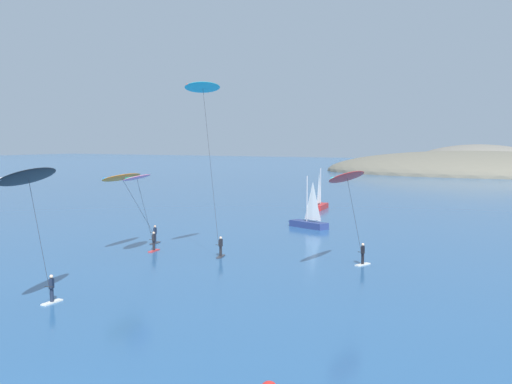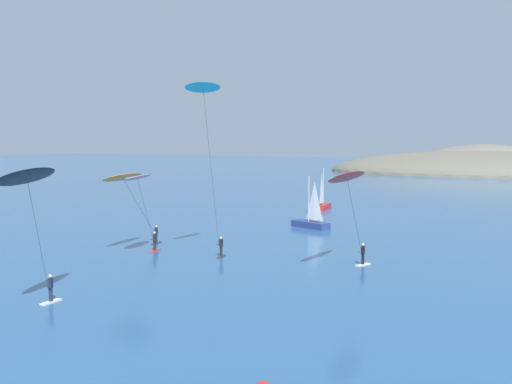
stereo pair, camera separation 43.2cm
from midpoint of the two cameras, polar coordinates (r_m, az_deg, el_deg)
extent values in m
ellipsoid|color=slate|center=(204.83, 19.61, 1.73)|extent=(44.93, 38.05, 16.32)
ellipsoid|color=#6B6656|center=(193.35, 19.46, 1.58)|extent=(89.37, 52.77, 12.84)
cube|color=navy|center=(70.84, 5.04, -2.91)|extent=(4.98, 3.03, 0.70)
cone|color=navy|center=(72.55, 3.71, -2.72)|extent=(2.25, 1.40, 0.67)
cylinder|color=#B2B2B7|center=(70.73, 4.89, -0.59)|extent=(0.12, 0.12, 5.00)
pyramid|color=white|center=(70.11, 5.40, -0.79)|extent=(1.71, 0.72, 4.25)
cylinder|color=#A5A5AD|center=(70.34, 5.39, -2.47)|extent=(1.71, 0.72, 0.08)
cube|color=#B22323|center=(89.65, 6.07, -1.31)|extent=(2.24, 4.97, 0.70)
cone|color=#B22323|center=(91.98, 6.41, -1.16)|extent=(1.04, 2.24, 0.67)
cylinder|color=#B2B2B7|center=(89.69, 6.13, 0.52)|extent=(0.12, 0.12, 5.00)
pyramid|color=white|center=(88.83, 6.00, 0.37)|extent=(0.40, 1.79, 4.25)
cylinder|color=#A5A5AD|center=(89.01, 5.98, -0.96)|extent=(0.40, 1.79, 0.08)
cube|color=silver|center=(50.67, 9.72, -6.38)|extent=(0.83, 1.55, 0.08)
cylinder|color=black|center=(50.59, 9.72, -5.89)|extent=(0.22, 0.22, 0.80)
cube|color=black|center=(50.46, 9.73, -5.11)|extent=(0.20, 0.34, 0.60)
sphere|color=beige|center=(50.39, 9.74, -4.64)|extent=(0.22, 0.22, 0.22)
cylinder|color=black|center=(50.16, 9.59, -5.31)|extent=(0.55, 0.04, 0.04)
ellipsoid|color=red|center=(46.57, 8.36, 1.34)|extent=(1.43, 6.14, 1.01)
cylinder|color=#23D6DB|center=(46.56, 8.36, 1.40)|extent=(0.19, 5.82, 0.16)
cylinder|color=#333338|center=(48.29, 9.00, -2.17)|extent=(0.04, 3.14, 5.88)
cube|color=#2D2D33|center=(53.43, -2.88, -5.74)|extent=(0.84, 1.55, 0.08)
cylinder|color=black|center=(53.35, -2.89, -5.28)|extent=(0.22, 0.22, 0.80)
cube|color=black|center=(53.23, -2.89, -4.53)|extent=(0.21, 0.34, 0.60)
sphere|color=beige|center=(53.16, -2.89, -4.09)|extent=(0.22, 0.22, 0.22)
cylinder|color=black|center=(52.96, -3.09, -4.71)|extent=(0.55, 0.05, 0.04)
ellipsoid|color=#23B2C6|center=(50.54, -4.47, 9.26)|extent=(1.47, 4.70, 0.91)
cylinder|color=#DB4C38|center=(50.54, -4.47, 9.32)|extent=(0.24, 4.45, 0.16)
cylinder|color=#333338|center=(51.36, -3.76, 2.05)|extent=(0.07, 2.22, 12.59)
cube|color=#2D2D33|center=(60.88, -8.65, -4.49)|extent=(0.68, 1.55, 0.08)
cylinder|color=#192338|center=(60.82, -8.66, -4.08)|extent=(0.22, 0.22, 0.80)
cube|color=#192338|center=(60.71, -8.66, -3.43)|extent=(0.26, 0.37, 0.60)
sphere|color=tan|center=(60.66, -8.67, -3.04)|extent=(0.22, 0.22, 0.22)
cylinder|color=black|center=(60.42, -8.82, -3.59)|extent=(0.55, 0.14, 0.04)
ellipsoid|color=orange|center=(55.11, -11.54, 1.29)|extent=(2.40, 6.13, 0.80)
cylinder|color=#0F7FE5|center=(55.11, -11.54, 1.34)|extent=(1.21, 5.62, 0.16)
cylinder|color=#333338|center=(57.71, -10.11, -1.31)|extent=(1.03, 5.40, 5.38)
cube|color=red|center=(56.79, -8.78, -5.16)|extent=(0.68, 1.55, 0.08)
cylinder|color=black|center=(56.72, -8.78, -4.73)|extent=(0.22, 0.22, 0.80)
cube|color=black|center=(56.61, -8.79, -4.03)|extent=(0.29, 0.38, 0.60)
sphere|color=beige|center=(56.54, -8.80, -3.61)|extent=(0.22, 0.22, 0.22)
cylinder|color=black|center=(56.30, -8.92, -4.20)|extent=(0.54, 0.19, 0.04)
ellipsoid|color=pink|center=(52.90, -10.26, 1.28)|extent=(2.72, 4.75, 0.64)
cylinder|color=#14895B|center=(52.90, -10.26, 1.33)|extent=(1.35, 4.15, 0.16)
cylinder|color=#333338|center=(54.54, -9.57, -1.60)|extent=(0.88, 2.97, 5.48)
cube|color=silver|center=(40.69, -17.47, -9.29)|extent=(0.54, 1.53, 0.08)
cylinder|color=#192338|center=(40.59, -17.49, -8.69)|extent=(0.22, 0.22, 0.80)
cube|color=#192338|center=(40.43, -17.51, -7.72)|extent=(0.31, 0.39, 0.60)
sphere|color=beige|center=(40.35, -17.53, -7.14)|extent=(0.22, 0.22, 0.22)
cylinder|color=black|center=(40.15, -17.73, -7.99)|extent=(0.53, 0.24, 0.04)
ellipsoid|color=black|center=(37.36, -19.39, 1.31)|extent=(3.67, 6.45, 1.13)
cylinder|color=white|center=(37.36, -19.39, 1.39)|extent=(2.38, 5.69, 0.16)
cylinder|color=#333338|center=(38.63, -18.53, -3.58)|extent=(0.81, 2.00, 6.54)
camera|label=1|loc=(0.22, -89.75, 0.02)|focal=45.00mm
camera|label=2|loc=(0.22, 90.25, -0.02)|focal=45.00mm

